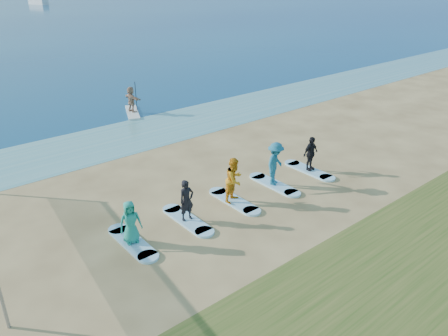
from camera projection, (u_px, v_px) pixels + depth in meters
ground at (238, 219)px, 16.35m from camera, size 600.00×600.00×0.00m
shallow_water at (111, 141)px, 23.71m from camera, size 600.00×600.00×0.00m
paddleboard at (132, 112)px, 28.16m from camera, size 1.84×3.03×0.12m
paddleboarder at (131, 99)px, 27.80m from camera, size 0.66×1.55×1.62m
boat_offshore_b at (39, 4)px, 111.41m from camera, size 3.12×6.74×1.47m
surfboard_0 at (132, 243)px, 14.85m from camera, size 0.70×2.20×0.09m
student_0 at (130, 222)px, 14.51m from camera, size 0.83×0.62×1.53m
surfboard_1 at (187, 220)px, 16.17m from camera, size 0.70×2.20×0.09m
student_1 at (187, 200)px, 15.82m from camera, size 0.59×0.41×1.58m
surfboard_2 at (234, 201)px, 17.49m from camera, size 0.70×2.20×0.09m
student_2 at (234, 180)px, 17.09m from camera, size 1.05×0.93×1.82m
surfboard_3 at (274, 185)px, 18.81m from camera, size 0.70×2.20×0.09m
student_3 at (275, 164)px, 18.40m from camera, size 1.40×1.13×1.89m
surfboard_4 at (309, 170)px, 20.13m from camera, size 0.70×2.20×0.09m
student_4 at (311, 154)px, 19.78m from camera, size 0.95×0.43×1.60m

